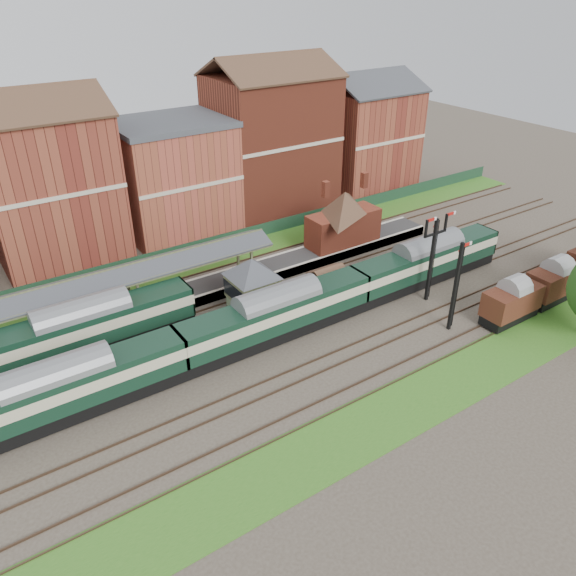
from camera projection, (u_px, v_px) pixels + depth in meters
ground at (304, 328)px, 47.49m from camera, size 160.00×160.00×0.00m
grass_back at (216, 258)px, 59.00m from camera, size 90.00×4.50×0.06m
grass_front at (404, 407)px, 38.83m from camera, size 90.00×5.00×0.06m
fence at (206, 245)px, 60.08m from camera, size 90.00×0.12×1.50m
platform at (199, 291)px, 51.82m from camera, size 55.00×3.40×1.00m
signal_box at (253, 289)px, 46.79m from camera, size 5.40×5.40×6.00m
brick_hut at (328, 284)px, 51.68m from camera, size 3.20×2.64×2.94m
station_building at (344, 217)px, 58.42m from camera, size 8.10×8.10×5.90m
canopy at (130, 269)px, 46.88m from camera, size 26.00×3.89×4.08m
semaphore_bracket at (432, 254)px, 49.28m from camera, size 3.60×0.25×8.18m
semaphore_siding at (456, 286)px, 45.29m from camera, size 1.23×0.25×8.00m
town_backdrop at (172, 171)px, 61.95m from camera, size 69.00×10.00×16.00m
dmu_train at (278, 314)px, 45.06m from camera, size 51.14×2.69×3.93m
platform_railcar at (85, 329)px, 43.14m from camera, size 17.34×2.73×3.99m
goods_van_a at (512, 302)px, 47.49m from camera, size 5.42×2.35×3.29m
goods_van_b at (554, 282)px, 50.43m from camera, size 5.61×2.43×3.40m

